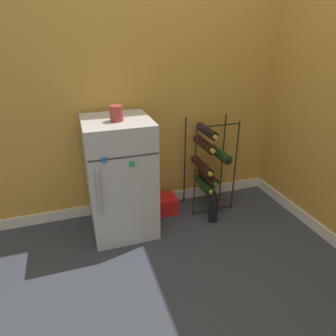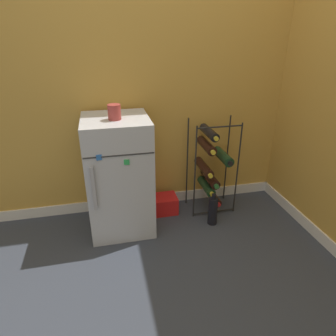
% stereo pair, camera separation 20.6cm
% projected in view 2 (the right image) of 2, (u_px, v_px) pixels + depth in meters
% --- Properties ---
extents(ground_plane, '(14.00, 14.00, 0.00)m').
position_uv_depth(ground_plane, '(193.00, 234.00, 2.31)').
color(ground_plane, '#333842').
extents(wall_back, '(6.80, 0.07, 2.50)m').
position_uv_depth(wall_back, '(178.00, 58.00, 2.27)').
color(wall_back, '#BC8C38').
rests_on(wall_back, ground_plane).
extents(mini_fridge, '(0.47, 0.50, 0.88)m').
position_uv_depth(mini_fridge, '(119.00, 175.00, 2.24)').
color(mini_fridge, '#B7BABF').
rests_on(mini_fridge, ground_plane).
extents(wine_rack, '(0.37, 0.32, 0.79)m').
position_uv_depth(wine_rack, '(211.00, 167.00, 2.49)').
color(wine_rack, black).
rests_on(wine_rack, ground_plane).
extents(soda_box, '(0.21, 0.18, 0.15)m').
position_uv_depth(soda_box, '(165.00, 204.00, 2.57)').
color(soda_box, red).
rests_on(soda_box, ground_plane).
extents(fridge_top_cup, '(0.09, 0.09, 0.10)m').
position_uv_depth(fridge_top_cup, '(114.00, 112.00, 1.99)').
color(fridge_top_cup, maroon).
rests_on(fridge_top_cup, mini_fridge).
extents(loose_bottle_floor, '(0.07, 0.07, 0.27)m').
position_uv_depth(loose_bottle_floor, '(213.00, 211.00, 2.39)').
color(loose_bottle_floor, black).
rests_on(loose_bottle_floor, ground_plane).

